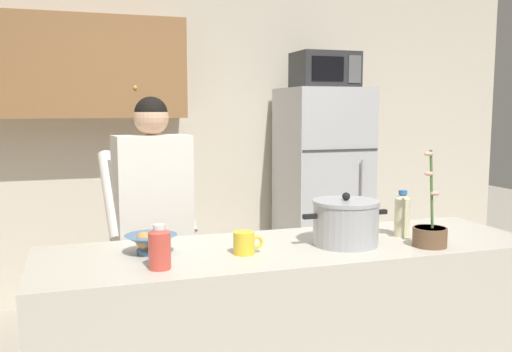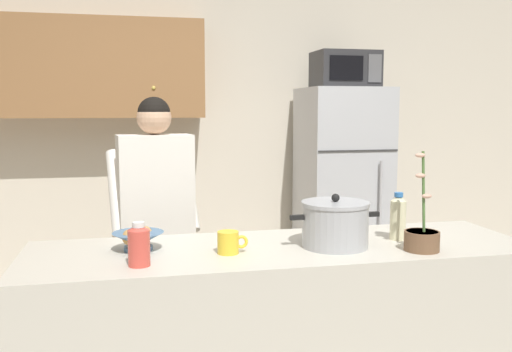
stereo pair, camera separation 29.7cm
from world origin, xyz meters
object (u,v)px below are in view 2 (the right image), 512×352
(person_near_pot, at_px, (156,207))
(bottle_near_edge, at_px, (139,244))
(refrigerator, at_px, (342,194))
(microwave, at_px, (345,70))
(cooking_pot, at_px, (335,224))
(bread_bowl, at_px, (138,239))
(bottle_mid_counter, at_px, (398,217))
(coffee_mug, at_px, (229,242))
(potted_orchid, at_px, (422,237))

(person_near_pot, distance_m, bottle_near_edge, 0.94)
(refrigerator, height_order, bottle_near_edge, refrigerator)
(microwave, relative_size, cooking_pot, 1.17)
(cooking_pot, bearing_deg, bread_bowl, 172.35)
(microwave, relative_size, bottle_mid_counter, 2.16)
(microwave, bearing_deg, bread_bowl, -132.53)
(coffee_mug, height_order, bottle_mid_counter, bottle_mid_counter)
(person_near_pot, height_order, bread_bowl, person_near_pot)
(bread_bowl, bearing_deg, cooking_pot, -7.65)
(refrigerator, height_order, person_near_pot, refrigerator)
(microwave, xyz_separation_m, bread_bowl, (-1.62, -1.77, -0.86))
(microwave, xyz_separation_m, coffee_mug, (-1.25, -1.90, -0.86))
(coffee_mug, bearing_deg, bottle_near_edge, -163.76)
(person_near_pot, xyz_separation_m, potted_orchid, (1.09, -0.96, -0.01))
(potted_orchid, bearing_deg, person_near_pot, 138.62)
(refrigerator, distance_m, bottle_mid_counter, 1.90)
(microwave, relative_size, bottle_near_edge, 2.78)
(coffee_mug, height_order, potted_orchid, potted_orchid)
(cooking_pot, xyz_separation_m, potted_orchid, (0.34, -0.15, -0.04))
(microwave, bearing_deg, potted_orchid, -102.00)
(bottle_mid_counter, bearing_deg, coffee_mug, -174.29)
(microwave, relative_size, potted_orchid, 1.12)
(person_near_pot, bearing_deg, refrigerator, 35.67)
(microwave, bearing_deg, refrigerator, 90.07)
(microwave, bearing_deg, bottle_near_edge, -128.95)
(refrigerator, relative_size, bottle_near_edge, 9.78)
(cooking_pot, bearing_deg, coffee_mug, -178.21)
(person_near_pot, bearing_deg, bottle_near_edge, -96.17)
(bottle_mid_counter, bearing_deg, bread_bowl, 177.69)
(microwave, xyz_separation_m, person_near_pot, (-1.52, -1.07, -0.84))
(bread_bowl, xyz_separation_m, potted_orchid, (1.19, -0.26, 0.01))
(refrigerator, distance_m, cooking_pot, 2.06)
(bottle_mid_counter, bearing_deg, potted_orchid, -88.50)
(person_near_pot, bearing_deg, bread_bowl, -98.30)
(refrigerator, bearing_deg, microwave, -89.93)
(coffee_mug, distance_m, potted_orchid, 0.83)
(bottle_near_edge, distance_m, potted_orchid, 1.19)
(microwave, bearing_deg, coffee_mug, -123.37)
(cooking_pot, bearing_deg, bottle_near_edge, -171.76)
(refrigerator, distance_m, bottle_near_edge, 2.60)
(microwave, distance_m, bottle_near_edge, 2.71)
(refrigerator, bearing_deg, cooking_pot, -112.05)
(bottle_near_edge, bearing_deg, bottle_mid_counter, 9.09)
(cooking_pot, bearing_deg, bottle_mid_counter, 11.21)
(microwave, height_order, bread_bowl, microwave)
(bottle_near_edge, height_order, potted_orchid, potted_orchid)
(cooking_pot, distance_m, potted_orchid, 0.37)
(cooking_pot, relative_size, bottle_mid_counter, 1.85)
(bottle_near_edge, xyz_separation_m, bottle_mid_counter, (1.18, 0.19, 0.02))
(cooking_pot, height_order, bread_bowl, cooking_pot)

